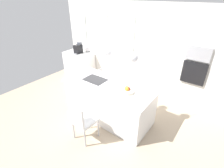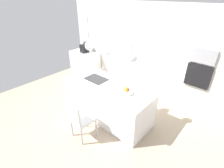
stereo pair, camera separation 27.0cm
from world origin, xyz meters
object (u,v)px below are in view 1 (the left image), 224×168
(coffee_machine, at_px, (78,49))
(oven, at_px, (194,73))
(microwave, at_px, (199,54))
(fruit_bowl, at_px, (128,91))
(chair_near, at_px, (82,120))

(coffee_machine, bearing_deg, oven, 4.43)
(microwave, bearing_deg, coffee_machine, -175.57)
(oven, bearing_deg, fruit_bowl, -119.96)
(fruit_bowl, distance_m, oven, 1.85)
(fruit_bowl, relative_size, chair_near, 0.30)
(coffee_machine, bearing_deg, fruit_bowl, -24.12)
(coffee_machine, xyz_separation_m, microwave, (3.84, 0.30, 0.51))
(fruit_bowl, height_order, microwave, microwave)
(coffee_machine, height_order, microwave, microwave)
(coffee_machine, relative_size, oven, 0.68)
(oven, height_order, chair_near, oven)
(chair_near, bearing_deg, microwave, 60.37)
(coffee_machine, relative_size, microwave, 0.70)
(fruit_bowl, distance_m, coffee_machine, 3.19)
(microwave, bearing_deg, oven, 0.00)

